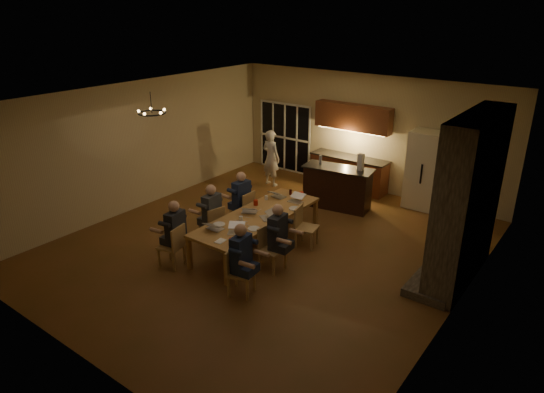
{
  "coord_description": "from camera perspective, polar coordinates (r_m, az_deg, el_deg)",
  "views": [
    {
      "loc": [
        5.71,
        -7.48,
        4.95
      ],
      "look_at": [
        -0.1,
        0.3,
        1.05
      ],
      "focal_mm": 32.0,
      "sensor_mm": 36.0,
      "label": 1
    }
  ],
  "objects": [
    {
      "name": "floor",
      "position": [
        10.63,
        -0.56,
        -5.85
      ],
      "size": [
        9.0,
        9.0,
        0.0
      ],
      "primitive_type": "plane",
      "color": "brown",
      "rests_on": "ground"
    },
    {
      "name": "back_wall",
      "position": [
        13.7,
        11.04,
        7.35
      ],
      "size": [
        8.0,
        0.04,
        3.2
      ],
      "primitive_type": "cube",
      "color": "#C1B689",
      "rests_on": "ground"
    },
    {
      "name": "left_wall",
      "position": [
        12.72,
        -15.23,
        5.86
      ],
      "size": [
        0.04,
        9.0,
        3.2
      ],
      "primitive_type": "cube",
      "color": "#C1B689",
      "rests_on": "ground"
    },
    {
      "name": "right_wall",
      "position": [
        8.36,
        21.94,
        -3.39
      ],
      "size": [
        0.04,
        9.0,
        3.2
      ],
      "primitive_type": "cube",
      "color": "#C1B689",
      "rests_on": "ground"
    },
    {
      "name": "ceiling",
      "position": [
        9.56,
        -0.63,
        11.49
      ],
      "size": [
        8.0,
        9.0,
        0.04
      ],
      "primitive_type": "cube",
      "color": "white",
      "rests_on": "back_wall"
    },
    {
      "name": "french_doors",
      "position": [
        15.12,
        1.56,
        6.95
      ],
      "size": [
        1.86,
        0.08,
        2.1
      ],
      "primitive_type": "cube",
      "color": "black",
      "rests_on": "ground"
    },
    {
      "name": "fireplace",
      "position": [
        9.51,
        22.11,
        -0.39
      ],
      "size": [
        0.58,
        2.5,
        3.2
      ],
      "primitive_type": "cube",
      "color": "#645C4E",
      "rests_on": "ground"
    },
    {
      "name": "kitchenette",
      "position": [
        13.66,
        9.19,
        5.69
      ],
      "size": [
        2.24,
        0.68,
        2.4
      ],
      "primitive_type": null,
      "color": "brown",
      "rests_on": "ground"
    },
    {
      "name": "refrigerator",
      "position": [
        12.85,
        17.7,
        2.95
      ],
      "size": [
        0.9,
        0.68,
        2.0
      ],
      "primitive_type": "cube",
      "color": "#EFE8C8",
      "rests_on": "ground"
    },
    {
      "name": "dining_table",
      "position": [
        10.44,
        -1.7,
        -4.08
      ],
      "size": [
        1.1,
        3.23,
        0.75
      ],
      "primitive_type": "cube",
      "color": "#B28647",
      "rests_on": "ground"
    },
    {
      "name": "bar_island",
      "position": [
        12.5,
        7.69,
        1.04
      ],
      "size": [
        1.84,
        0.94,
        1.08
      ],
      "primitive_type": "cube",
      "rotation": [
        0.0,
        0.0,
        0.15
      ],
      "color": "black",
      "rests_on": "ground"
    },
    {
      "name": "chair_left_near",
      "position": [
        9.89,
        -11.8,
        -5.67
      ],
      "size": [
        0.52,
        0.52,
        0.89
      ],
      "primitive_type": null,
      "rotation": [
        0.0,
        0.0,
        -1.37
      ],
      "color": "tan",
      "rests_on": "ground"
    },
    {
      "name": "chair_left_mid",
      "position": [
        10.65,
        -7.1,
        -3.3
      ],
      "size": [
        0.53,
        0.53,
        0.89
      ],
      "primitive_type": null,
      "rotation": [
        0.0,
        0.0,
        -1.79
      ],
      "color": "tan",
      "rests_on": "ground"
    },
    {
      "name": "chair_left_far",
      "position": [
        11.37,
        -3.51,
        -1.48
      ],
      "size": [
        0.45,
        0.45,
        0.89
      ],
      "primitive_type": null,
      "rotation": [
        0.0,
        0.0,
        -1.55
      ],
      "color": "tan",
      "rests_on": "ground"
    },
    {
      "name": "chair_right_near",
      "position": [
        8.81,
        -3.62,
        -8.88
      ],
      "size": [
        0.56,
        0.56,
        0.89
      ],
      "primitive_type": null,
      "rotation": [
        0.0,
        0.0,
        1.9
      ],
      "color": "tan",
      "rests_on": "ground"
    },
    {
      "name": "chair_right_mid",
      "position": [
        9.55,
        0.07,
        -6.22
      ],
      "size": [
        0.47,
        0.47,
        0.89
      ],
      "primitive_type": null,
      "rotation": [
        0.0,
        0.0,
        1.5
      ],
      "color": "tan",
      "rests_on": "ground"
    },
    {
      "name": "chair_right_far",
      "position": [
        10.47,
        4.13,
        -3.63
      ],
      "size": [
        0.52,
        0.52,
        0.89
      ],
      "primitive_type": null,
      "rotation": [
        0.0,
        0.0,
        1.78
      ],
      "color": "tan",
      "rests_on": "ground"
    },
    {
      "name": "person_left_near",
      "position": [
        9.82,
        -11.24,
        -4.25
      ],
      "size": [
        0.68,
        0.68,
        1.38
      ],
      "primitive_type": null,
      "rotation": [
        0.0,
        0.0,
        -1.43
      ],
      "color": "#252930",
      "rests_on": "ground"
    },
    {
      "name": "person_right_near",
      "position": [
        8.72,
        -3.64,
        -7.39
      ],
      "size": [
        0.66,
        0.66,
        1.38
      ],
      "primitive_type": null,
      "rotation": [
        0.0,
        0.0,
        1.68
      ],
      "color": "#1C2548",
      "rests_on": "ground"
    },
    {
      "name": "person_left_mid",
      "position": [
        10.52,
        -7.06,
        -2.15
      ],
      "size": [
        0.63,
        0.63,
        1.38
      ],
      "primitive_type": null,
      "rotation": [
        0.0,
        0.0,
        -1.52
      ],
      "color": "#3D4348",
      "rests_on": "ground"
    },
    {
      "name": "person_right_mid",
      "position": [
        9.48,
        0.67,
        -4.8
      ],
      "size": [
        0.65,
        0.65,
        1.38
      ],
      "primitive_type": null,
      "rotation": [
        0.0,
        0.0,
        1.66
      ],
      "color": "#252930",
      "rests_on": "ground"
    },
    {
      "name": "person_left_far",
      "position": [
        11.23,
        -3.59,
        -0.43
      ],
      "size": [
        0.65,
        0.65,
        1.38
      ],
      "primitive_type": null,
      "rotation": [
        0.0,
        0.0,
        -1.67
      ],
      "color": "#1C2548",
      "rests_on": "ground"
    },
    {
      "name": "standing_person",
      "position": [
        13.88,
        -0.12,
        4.57
      ],
      "size": [
        0.63,
        0.45,
        1.63
      ],
      "primitive_type": "imported",
      "rotation": [
        0.0,
        0.0,
        3.03
      ],
      "color": "silver",
      "rests_on": "ground"
    },
    {
      "name": "chandelier",
      "position": [
        10.79,
        -13.94,
        9.51
      ],
      "size": [
        0.6,
        0.6,
        0.03
      ],
      "primitive_type": "torus",
      "color": "black",
      "rests_on": "ceiling"
    },
    {
      "name": "laptop_a",
      "position": [
        9.69,
        -6.72,
        -3.21
      ],
      "size": [
        0.32,
        0.28,
        0.23
      ],
      "primitive_type": null,
      "rotation": [
        0.0,
        0.0,
        3.14
      ],
      "color": "silver",
      "rests_on": "dining_table"
    },
    {
      "name": "laptop_b",
      "position": [
        9.48,
        -4.26,
        -3.69
      ],
      "size": [
        0.42,
        0.41,
        0.23
      ],
      "primitive_type": null,
      "rotation": [
        0.0,
        0.0,
        0.56
      ],
      "color": "silver",
      "rests_on": "dining_table"
    },
    {
      "name": "laptop_c",
      "position": [
        10.39,
        -2.68,
        -1.26
      ],
      "size": [
        0.42,
        0.4,
        0.23
      ],
      "primitive_type": null,
      "rotation": [
        0.0,
        0.0,
        3.66
      ],
      "color": "silver",
      "rests_on": "dining_table"
    },
    {
      "name": "laptop_d",
      "position": [
        10.08,
        -0.66,
        -2.0
      ],
      "size": [
        0.42,
        0.41,
        0.23
      ],
      "primitive_type": null,
      "rotation": [
        0.0,
        0.0,
        -0.6
      ],
      "color": "silver",
      "rests_on": "dining_table"
    },
    {
      "name": "laptop_e",
      "position": [
        11.19,
        0.8,
        0.5
      ],
      "size": [
        0.34,
        0.31,
        0.23
      ],
      "primitive_type": null,
      "rotation": [
        0.0,
        0.0,
        3.06
      ],
      "color": "silver",
      "rests_on": "dining_table"
    },
    {
      "name": "laptop_f",
      "position": [
        10.92,
        2.78,
        -0.09
      ],
      "size": [
        0.33,
        0.29,
        0.23
      ],
      "primitive_type": null,
      "rotation": [
        0.0,
        0.0,
        0.02
      ],
      "color": "silver",
      "rests_on": "dining_table"
    },
    {
      "name": "mug_front",
      "position": [
        10.02,
        -3.67,
        -2.6
      ],
      "size": [
        0.08,
        0.08,
        0.1
      ],
      "primitive_type": "cylinder",
      "color": "white",
      "rests_on": "dining_table"
    },
    {
      "name": "mug_mid",
      "position": [
        10.57,
        0.62,
        -1.21
      ],
      "size": [
        0.08,
        0.08,
        0.1
      ],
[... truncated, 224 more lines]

